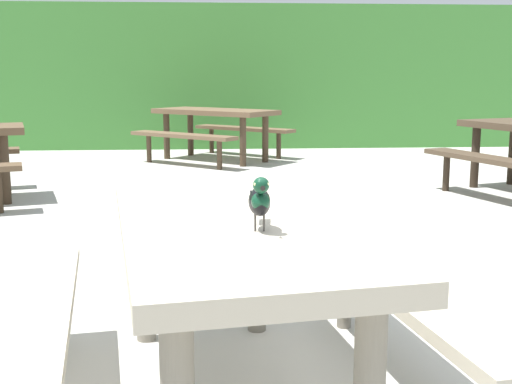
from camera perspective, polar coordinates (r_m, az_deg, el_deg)
hedge_wall at (r=11.94m, az=-3.07°, el=9.86°), size 28.00×1.82×2.37m
picnic_table_foreground at (r=2.44m, az=-2.41°, el=-6.15°), size 1.92×1.95×0.74m
bird_grackle at (r=2.11m, az=0.32°, el=-0.69°), size 0.07×0.29×0.18m
picnic_table_far_centre at (r=9.59m, az=-3.56°, el=6.03°), size 2.39×2.38×0.74m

